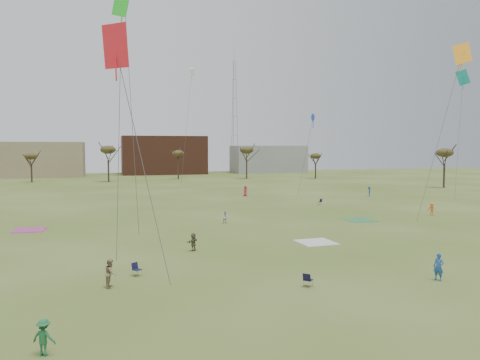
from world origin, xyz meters
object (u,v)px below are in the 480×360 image
object	(u,v)px
flyer_near_center	(44,337)
flyer_near_right	(439,267)
camp_chair_left	(137,272)
camp_chair_right	(320,203)
camp_chair_center	(308,282)
radio_tower	(234,116)

from	to	relation	value
flyer_near_center	flyer_near_right	distance (m)	23.40
camp_chair_left	camp_chair_right	size ratio (longest dim) A/B	1.00
camp_chair_left	camp_chair_center	size ratio (longest dim) A/B	1.00
camp_chair_right	radio_tower	world-z (taller)	radio_tower
camp_chair_right	radio_tower	distance (m)	94.62
radio_tower	camp_chair_center	bearing A→B (deg)	-103.17
camp_chair_left	camp_chair_center	xyz separation A→B (m)	(9.97, -5.30, 0.00)
radio_tower	camp_chair_right	bearing A→B (deg)	-97.23
camp_chair_center	camp_chair_right	distance (m)	40.94
flyer_near_center	radio_tower	bearing A→B (deg)	-83.25
flyer_near_right	radio_tower	world-z (taller)	radio_tower
camp_chair_center	camp_chair_right	bearing A→B (deg)	-70.24
camp_chair_left	camp_chair_center	bearing A→B (deg)	-64.77
camp_chair_left	camp_chair_right	distance (m)	42.23
flyer_near_center	camp_chair_center	world-z (taller)	flyer_near_center
flyer_near_right	camp_chair_center	bearing A→B (deg)	-127.66
camp_chair_right	radio_tower	xyz separation A→B (m)	(11.67, 91.97, 18.95)
flyer_near_right	camp_chair_center	distance (m)	8.71
camp_chair_left	camp_chair_center	world-z (taller)	same
flyer_near_center	flyer_near_right	size ratio (longest dim) A/B	0.86
flyer_near_center	camp_chair_center	xyz separation A→B (m)	(14.33, 5.63, -0.50)
flyer_near_center	camp_chair_right	xyz separation A→B (m)	(32.72, 42.21, -0.50)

